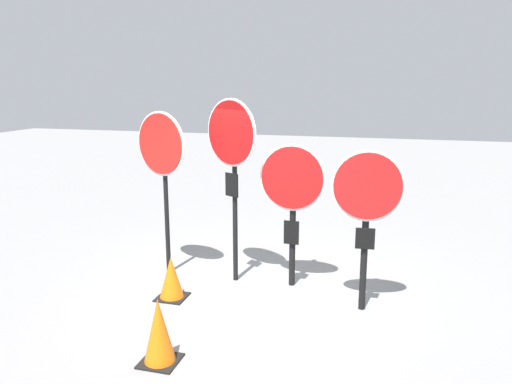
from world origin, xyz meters
TOP-DOWN VIEW (x-y plane):
  - ground_plane at (0.00, 0.00)m, footprint 40.00×40.00m
  - stop_sign_0 at (-1.51, 0.11)m, footprint 0.89×0.37m
  - stop_sign_1 at (-0.43, 0.11)m, footprint 0.84×0.47m
  - stop_sign_2 at (0.43, 0.14)m, footprint 0.93×0.16m
  - stop_sign_3 at (1.46, -0.38)m, footprint 0.88×0.17m
  - traffic_cone_0 at (-0.49, -2.17)m, footprint 0.39×0.39m
  - traffic_cone_1 at (-1.05, -0.68)m, footprint 0.39×0.39m

SIDE VIEW (x-z plane):
  - ground_plane at x=0.00m, z-range 0.00..0.00m
  - traffic_cone_1 at x=-1.05m, z-range 0.00..0.57m
  - traffic_cone_0 at x=-0.49m, z-range 0.00..0.71m
  - stop_sign_2 at x=0.43m, z-range 0.38..2.43m
  - stop_sign_3 at x=1.46m, z-range 0.39..2.47m
  - stop_sign_0 at x=-1.51m, z-range 0.59..3.05m
  - stop_sign_1 at x=-0.43m, z-range 0.62..3.27m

